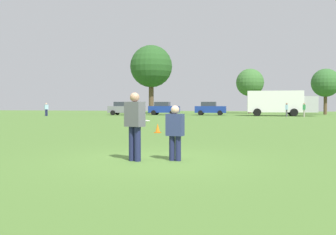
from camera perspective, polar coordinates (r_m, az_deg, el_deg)
ground_plane at (r=10.25m, az=-2.13°, el=-6.28°), size 150.75×150.75×0.00m
player_thrower at (r=10.02m, az=-4.92°, el=-0.73°), size 0.56×0.45×1.77m
player_defender at (r=10.05m, az=1.04°, el=-1.86°), size 0.47×0.32×1.44m
frisbee at (r=10.16m, az=-3.43°, el=-0.50°), size 0.27×0.27×0.06m
traffic_cone at (r=19.99m, az=-1.53°, el=-1.61°), size 0.32×0.32×0.48m
parked_car_near_left at (r=53.61m, az=-6.54°, el=1.35°), size 4.27×2.34×1.82m
parked_car_mid_left at (r=53.84m, az=-0.63°, el=1.36°), size 4.27×2.34×1.82m
parked_car_center at (r=53.17m, az=6.24°, el=1.34°), size 4.27×2.34×1.82m
box_truck at (r=51.18m, az=16.14°, el=2.18°), size 8.59×3.22×3.18m
bystander_sideline_watcher at (r=51.59m, az=-17.49°, el=1.25°), size 0.47×0.52×1.65m
bystander_far_jogger at (r=47.81m, az=17.07°, el=1.22°), size 0.37×0.51×1.65m
bystander_field_marshal at (r=48.27m, az=19.41°, el=1.20°), size 0.37×0.51×1.65m
tree_west_oak at (r=62.72m, az=-2.49°, el=7.50°), size 6.75×6.75×10.97m
tree_west_maple at (r=64.57m, az=11.98°, el=5.04°), size 4.48×4.48×7.28m
tree_center_elm at (r=60.86m, az=22.19°, el=4.73°), size 4.10×4.10×6.66m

